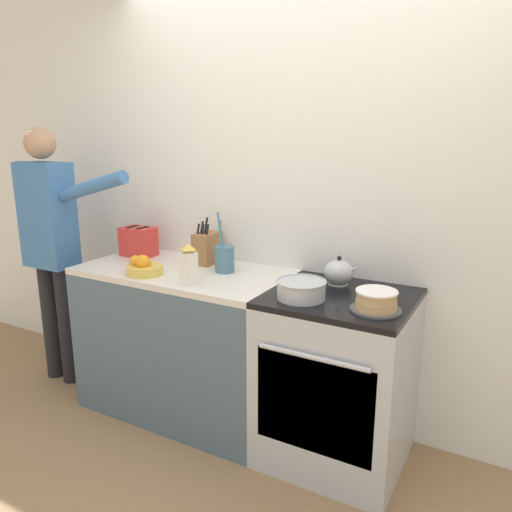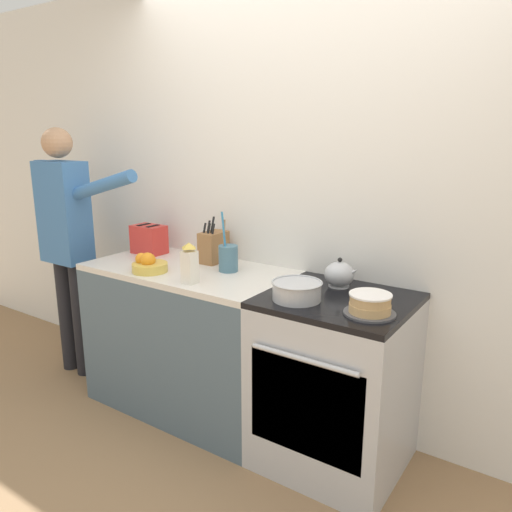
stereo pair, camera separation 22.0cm
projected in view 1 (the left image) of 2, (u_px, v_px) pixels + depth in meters
ground_plane at (254, 470)px, 2.55m from camera, size 16.00×16.00×0.00m
wall_back at (312, 202)px, 2.80m from camera, size 8.00×0.04×2.60m
counter_cabinet at (185, 340)px, 3.03m from camera, size 1.24×0.65×0.90m
stove_range at (337, 378)px, 2.57m from camera, size 0.71×0.68×0.90m
layer_cake at (376, 301)px, 2.24m from camera, size 0.23×0.23×0.10m
tea_kettle at (339, 273)px, 2.62m from camera, size 0.19×0.15×0.16m
mixing_bowl at (301, 289)px, 2.40m from camera, size 0.25×0.25×0.09m
knife_block at (207, 248)px, 3.03m from camera, size 0.11×0.18×0.28m
utensil_crock at (224, 258)px, 2.85m from camera, size 0.11×0.11×0.34m
fruit_bowl at (144, 267)px, 2.81m from camera, size 0.20×0.20×0.11m
toaster at (138, 241)px, 3.21m from camera, size 0.23×0.14×0.19m
milk_carton at (189, 266)px, 2.60m from camera, size 0.07×0.07×0.22m
person_baker at (50, 235)px, 3.25m from camera, size 0.95×0.20×1.71m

